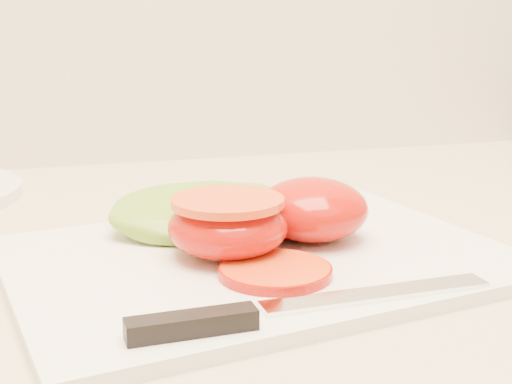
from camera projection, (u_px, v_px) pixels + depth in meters
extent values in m
cube|color=white|center=(260.00, 259.00, 0.54)|extent=(0.40, 0.32, 0.01)
ellipsoid|color=#BC1307|center=(312.00, 209.00, 0.56)|extent=(0.09, 0.09, 0.05)
ellipsoid|color=#BC1307|center=(228.00, 227.00, 0.52)|extent=(0.09, 0.09, 0.04)
cylinder|color=red|center=(228.00, 202.00, 0.52)|extent=(0.08, 0.08, 0.01)
cylinder|color=#E0520F|center=(275.00, 271.00, 0.49)|extent=(0.08, 0.08, 0.01)
ellipsoid|color=#75B12F|center=(203.00, 212.00, 0.59)|extent=(0.16, 0.11, 0.03)
ellipsoid|color=#75B12F|center=(250.00, 207.00, 0.61)|extent=(0.14, 0.14, 0.02)
cube|color=silver|center=(377.00, 294.00, 0.45)|extent=(0.16, 0.02, 0.00)
cube|color=black|center=(192.00, 324.00, 0.40)|extent=(0.08, 0.02, 0.01)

